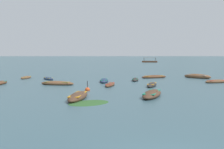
# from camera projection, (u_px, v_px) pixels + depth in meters

# --- Properties ---
(ground_plane) EXTENTS (6000.00, 6000.00, 0.00)m
(ground_plane) POSITION_uv_depth(u_px,v_px,m) (104.00, 56.00, 1503.12)
(ground_plane) COLOR #385660
(mountain_2) EXTENTS (879.89, 879.89, 253.35)m
(mountain_2) POSITION_uv_depth(u_px,v_px,m) (69.00, 40.00, 2116.72)
(mountain_2) COLOR slate
(mountain_2) RESTS_ON ground
(mountain_3) EXTENTS (786.50, 786.50, 233.14)m
(mountain_3) POSITION_uv_depth(u_px,v_px,m) (185.00, 43.00, 2296.77)
(mountain_3) COLOR #56665B
(mountain_3) RESTS_ON ground
(rowboat_0) EXTENTS (2.41, 3.16, 0.44)m
(rowboat_0) POSITION_uv_depth(u_px,v_px,m) (48.00, 79.00, 36.58)
(rowboat_0) COLOR navy
(rowboat_0) RESTS_ON ground
(rowboat_1) EXTENTS (3.89, 4.41, 0.80)m
(rowboat_1) POSITION_uv_depth(u_px,v_px,m) (197.00, 76.00, 38.99)
(rowboat_1) COLOR brown
(rowboat_1) RESTS_ON ground
(rowboat_2) EXTENTS (4.13, 2.06, 0.57)m
(rowboat_2) POSITION_uv_depth(u_px,v_px,m) (57.00, 83.00, 30.02)
(rowboat_2) COLOR brown
(rowboat_2) RESTS_ON ground
(rowboat_4) EXTENTS (3.50, 1.92, 0.50)m
(rowboat_4) POSITION_uv_depth(u_px,v_px,m) (217.00, 81.00, 32.37)
(rowboat_4) COLOR brown
(rowboat_4) RESTS_ON ground
(rowboat_5) EXTENTS (2.06, 3.72, 0.49)m
(rowboat_5) POSITION_uv_depth(u_px,v_px,m) (152.00, 85.00, 28.74)
(rowboat_5) COLOR #2D2826
(rowboat_5) RESTS_ON ground
(rowboat_6) EXTENTS (1.77, 4.60, 0.63)m
(rowboat_6) POSITION_uv_depth(u_px,v_px,m) (78.00, 96.00, 20.32)
(rowboat_6) COLOR #4C3323
(rowboat_6) RESTS_ON ground
(rowboat_7) EXTENTS (2.86, 4.72, 0.61)m
(rowboat_7) POSITION_uv_depth(u_px,v_px,m) (152.00, 94.00, 21.61)
(rowboat_7) COLOR #4C3323
(rowboat_7) RESTS_ON ground
(rowboat_8) EXTENTS (1.22, 4.37, 0.50)m
(rowboat_8) POSITION_uv_depth(u_px,v_px,m) (104.00, 81.00, 33.45)
(rowboat_8) COLOR navy
(rowboat_8) RESTS_ON ground
(rowboat_10) EXTENTS (1.44, 3.64, 0.44)m
(rowboat_10) POSITION_uv_depth(u_px,v_px,m) (135.00, 80.00, 35.19)
(rowboat_10) COLOR #2D2826
(rowboat_10) RESTS_ON ground
(rowboat_11) EXTENTS (1.57, 3.49, 0.45)m
(rowboat_11) POSITION_uv_depth(u_px,v_px,m) (110.00, 85.00, 28.98)
(rowboat_11) COLOR brown
(rowboat_11) RESTS_ON ground
(rowboat_12) EXTENTS (1.28, 3.12, 0.45)m
(rowboat_12) POSITION_uv_depth(u_px,v_px,m) (26.00, 78.00, 38.27)
(rowboat_12) COLOR brown
(rowboat_12) RESTS_ON ground
(rowboat_13) EXTENTS (4.28, 2.43, 0.55)m
(rowboat_13) POSITION_uv_depth(u_px,v_px,m) (154.00, 77.00, 39.18)
(rowboat_13) COLOR brown
(rowboat_13) RESTS_ON ground
(ferry_0) EXTENTS (7.72, 4.64, 2.54)m
(ferry_0) POSITION_uv_depth(u_px,v_px,m) (150.00, 61.00, 125.65)
(ferry_0) COLOR brown
(ferry_0) RESTS_ON ground
(mooring_buoy) EXTENTS (0.47, 0.47, 1.08)m
(mooring_buoy) POSITION_uv_depth(u_px,v_px,m) (87.00, 90.00, 25.07)
(mooring_buoy) COLOR #DB4C1E
(mooring_buoy) RESTS_ON ground
(weed_patch_0) EXTENTS (3.80, 3.55, 0.14)m
(weed_patch_0) POSITION_uv_depth(u_px,v_px,m) (89.00, 103.00, 18.61)
(weed_patch_0) COLOR #2D5628
(weed_patch_0) RESTS_ON ground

